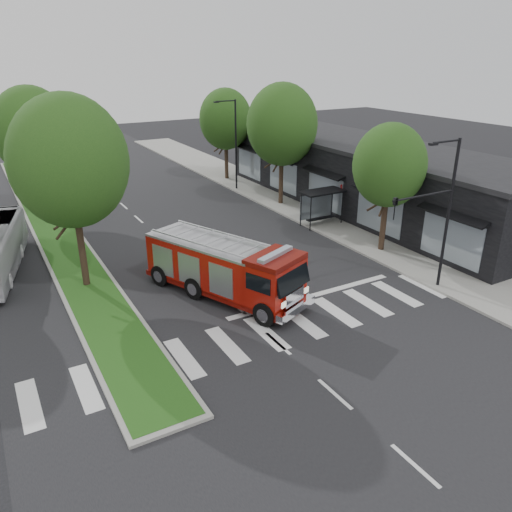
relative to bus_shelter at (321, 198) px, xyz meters
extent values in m
plane|color=black|center=(-11.20, -8.15, -2.04)|extent=(140.00, 140.00, 0.00)
cube|color=gray|center=(1.30, 1.85, -1.96)|extent=(5.00, 80.00, 0.15)
cube|color=gray|center=(-17.20, 9.85, -1.97)|extent=(3.00, 50.00, 0.14)
cube|color=#174112|center=(-17.20, 9.85, -1.89)|extent=(2.60, 49.50, 0.02)
cube|color=black|center=(5.80, 1.85, 0.46)|extent=(8.00, 30.00, 5.00)
cylinder|color=black|center=(-1.40, -0.75, -0.79)|extent=(0.08, 0.08, 2.50)
cylinder|color=black|center=(1.40, -0.75, -0.79)|extent=(0.08, 0.08, 2.50)
cylinder|color=black|center=(-1.40, 0.45, -0.79)|extent=(0.08, 0.08, 2.50)
cylinder|color=black|center=(1.40, 0.45, -0.79)|extent=(0.08, 0.08, 2.50)
cube|color=black|center=(0.00, -0.15, 0.51)|extent=(3.20, 1.60, 0.12)
cube|color=#8C99A5|center=(0.00, 0.55, -0.74)|extent=(2.80, 0.04, 1.80)
cube|color=black|center=(0.00, -0.15, -1.49)|extent=(2.40, 0.40, 0.08)
cylinder|color=black|center=(0.30, -6.15, -0.17)|extent=(0.36, 0.36, 3.74)
ellipsoid|color=#0E3511|center=(0.30, -6.15, 3.49)|extent=(4.40, 4.40, 5.06)
cylinder|color=black|center=(0.30, 5.85, 0.16)|extent=(0.36, 0.36, 4.40)
ellipsoid|color=#0E3511|center=(0.30, 5.85, 4.46)|extent=(5.60, 5.60, 6.44)
cylinder|color=black|center=(0.30, 15.85, -0.06)|extent=(0.36, 0.36, 3.96)
ellipsoid|color=#0E3511|center=(0.30, 15.85, 3.81)|extent=(5.00, 5.00, 5.75)
cylinder|color=black|center=(-17.20, -2.15, 0.27)|extent=(0.36, 0.36, 4.62)
ellipsoid|color=#0E3511|center=(-17.20, -2.15, 4.79)|extent=(5.80, 5.80, 6.67)
cylinder|color=black|center=(-17.20, 11.85, 0.16)|extent=(0.36, 0.36, 4.40)
ellipsoid|color=#0E3511|center=(-17.20, 11.85, 4.46)|extent=(5.60, 5.60, 6.44)
cylinder|color=black|center=(-0.70, -11.65, 1.96)|extent=(0.16, 0.16, 8.00)
cylinder|color=black|center=(-1.60, -11.65, 5.86)|extent=(1.80, 0.10, 0.10)
cube|color=black|center=(-2.50, -11.65, 5.81)|extent=(0.45, 0.20, 0.12)
cylinder|color=black|center=(-2.70, -11.65, 3.36)|extent=(4.00, 0.10, 0.10)
imported|color=black|center=(-4.50, -11.65, 2.96)|extent=(0.18, 0.22, 1.10)
cylinder|color=black|center=(-0.70, 11.85, 1.96)|extent=(0.16, 0.16, 8.00)
cylinder|color=black|center=(-1.60, 11.85, 5.86)|extent=(1.80, 0.10, 0.10)
cube|color=black|center=(-2.50, 11.85, 5.81)|extent=(0.45, 0.20, 0.12)
cube|color=#5A0904|center=(-11.17, -6.68, -1.50)|extent=(5.95, 9.31, 0.27)
cube|color=maroon|center=(-11.50, -5.89, -0.38)|extent=(5.12, 7.34, 2.14)
cube|color=maroon|center=(-9.88, -9.73, -0.38)|extent=(3.21, 2.81, 2.24)
cube|color=#B2B2B7|center=(-11.50, -5.89, 0.74)|extent=(5.12, 7.34, 0.13)
cylinder|color=#B2B2B7|center=(-12.39, -6.26, 0.95)|extent=(2.59, 5.95, 0.11)
cylinder|color=#B2B2B7|center=(-10.62, -5.51, 0.95)|extent=(2.59, 5.95, 0.11)
cube|color=silver|center=(-9.41, -10.86, -1.40)|extent=(2.70, 1.42, 0.37)
cube|color=#8C99A5|center=(-9.88, -9.73, 1.06)|extent=(2.31, 1.26, 0.19)
cylinder|color=black|center=(-10.89, -10.50, -1.45)|extent=(0.80, 1.23, 1.18)
cylinder|color=black|center=(-8.63, -9.54, -1.45)|extent=(0.80, 1.23, 1.18)
cylinder|color=black|center=(-12.64, -6.37, -1.45)|extent=(0.80, 1.23, 1.18)
cylinder|color=black|center=(-10.37, -5.41, -1.45)|extent=(0.80, 1.23, 1.18)
cylinder|color=black|center=(-13.63, -4.00, -1.45)|extent=(0.80, 1.23, 1.18)
cylinder|color=black|center=(-11.37, -3.05, -1.45)|extent=(0.80, 1.23, 1.18)
camera|label=1|loc=(-21.30, -27.94, 9.85)|focal=35.00mm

